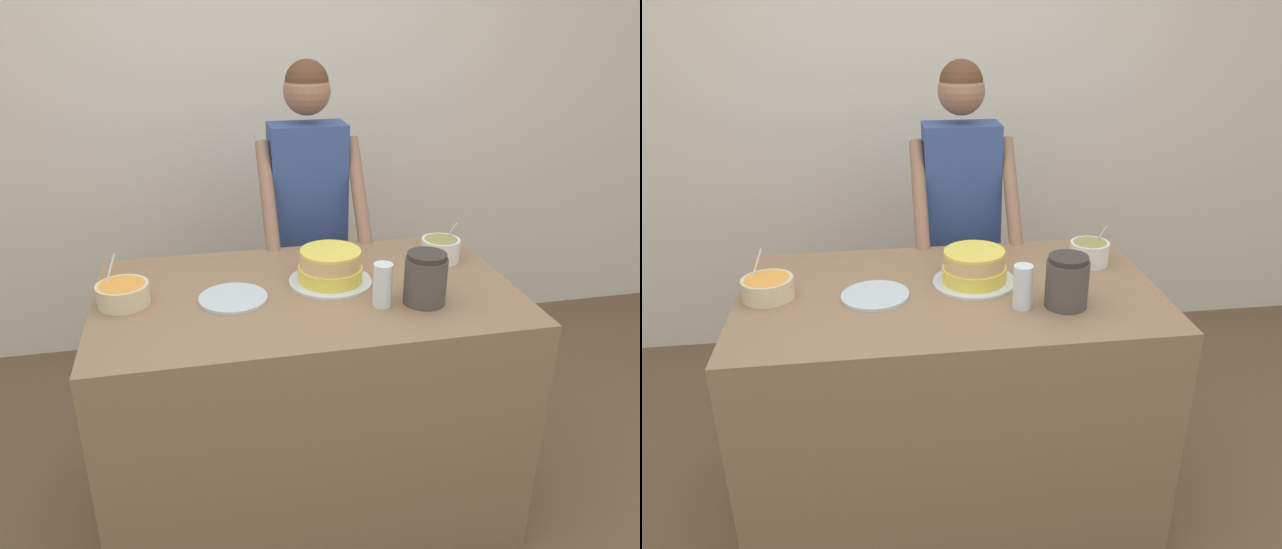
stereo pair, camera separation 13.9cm
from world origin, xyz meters
The scene contains 9 objects.
wall_back centered at (0.00, 1.90, 1.30)m, with size 10.00×0.05×2.60m.
counter centered at (0.00, 0.42, 0.47)m, with size 1.46×0.85×0.95m.
person_baker centered at (0.14, 1.10, 1.03)m, with size 0.45×0.45×1.66m.
cake centered at (0.09, 0.47, 1.01)m, with size 0.30×0.30×0.12m.
frosting_bowl_orange centered at (-0.62, 0.44, 0.99)m, with size 0.17×0.17×0.16m.
frosting_bowl_olive centered at (0.56, 0.58, 1.00)m, with size 0.15×0.15×0.14m.
drinking_glass centered at (0.22, 0.26, 1.02)m, with size 0.06×0.06×0.15m.
ceramic_plate centered at (-0.26, 0.40, 0.95)m, with size 0.23×0.23×0.01m.
stoneware_jar centered at (0.37, 0.25, 1.04)m, with size 0.14×0.14×0.18m.
Camera 2 is at (-0.23, -1.54, 1.88)m, focal length 35.00 mm.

